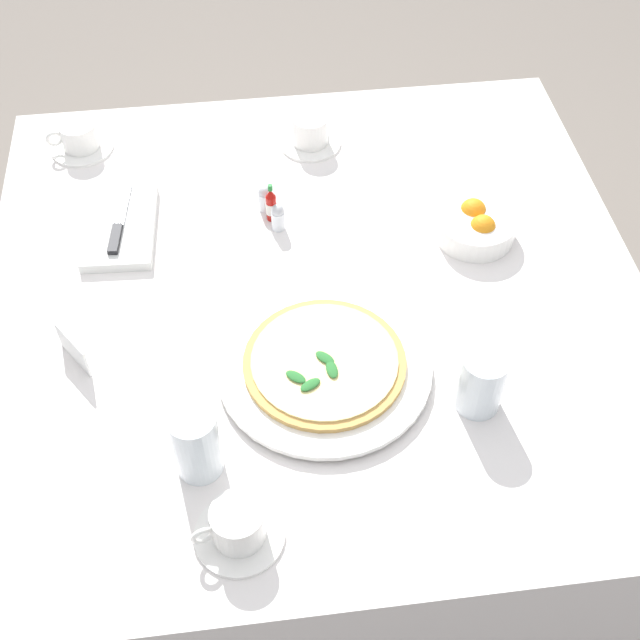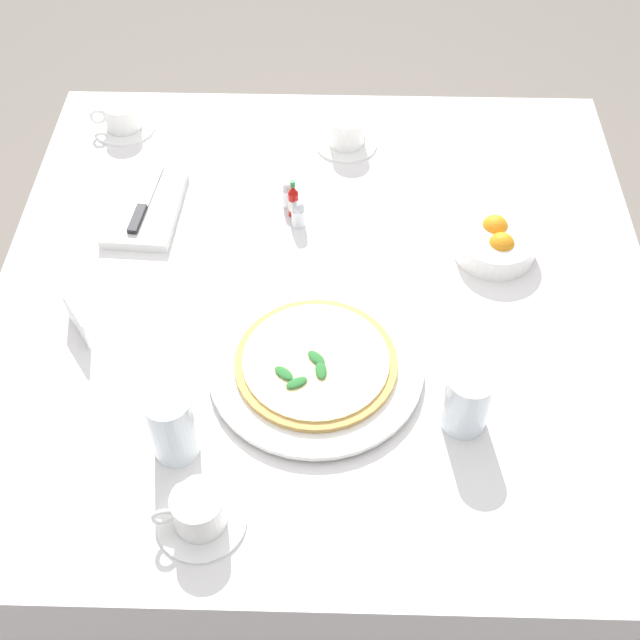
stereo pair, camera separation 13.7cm
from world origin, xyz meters
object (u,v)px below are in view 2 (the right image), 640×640
(citrus_bowl, at_px, (495,242))
(coffee_cup_center_back, at_px, (199,512))
(coffee_cup_near_right, at_px, (122,118))
(pizza, at_px, (316,362))
(pizza_plate, at_px, (316,367))
(coffee_cup_left_edge, at_px, (347,132))
(napkin_folded, at_px, (145,208))
(pepper_shaker, at_px, (298,215))
(water_glass_near_left, at_px, (466,404))
(water_glass_right_edge, at_px, (172,428))
(hot_sauce_bottle, at_px, (293,201))
(menu_card, at_px, (76,321))
(dinner_knife, at_px, (144,201))
(salt_shaker, at_px, (289,195))

(citrus_bowl, bearing_deg, coffee_cup_center_back, 139.36)
(coffee_cup_near_right, bearing_deg, pizza, -146.24)
(pizza_plate, relative_size, coffee_cup_left_edge, 2.70)
(napkin_folded, xyz_separation_m, pepper_shaker, (-0.03, -0.30, 0.02))
(water_glass_near_left, relative_size, napkin_folded, 0.49)
(coffee_cup_left_edge, relative_size, citrus_bowl, 0.87)
(pizza_plate, distance_m, coffee_cup_left_edge, 0.60)
(water_glass_right_edge, height_order, pepper_shaker, water_glass_right_edge)
(coffee_cup_left_edge, bearing_deg, citrus_bowl, -138.99)
(coffee_cup_near_right, xyz_separation_m, hot_sauce_bottle, (-0.26, -0.38, 0.01))
(menu_card, bearing_deg, pizza_plate, -135.20)
(pizza_plate, height_order, citrus_bowl, citrus_bowl)
(citrus_bowl, xyz_separation_m, hot_sauce_bottle, (0.09, 0.37, 0.01))
(coffee_cup_center_back, bearing_deg, pepper_shaker, -10.32)
(pizza, bearing_deg, citrus_bowl, -48.57)
(pizza, distance_m, dinner_knife, 0.51)
(coffee_cup_near_right, xyz_separation_m, water_glass_right_edge, (-0.79, -0.22, 0.03))
(water_glass_right_edge, bearing_deg, menu_card, 41.17)
(coffee_cup_left_edge, relative_size, salt_shaker, 2.31)
(coffee_cup_left_edge, distance_m, coffee_cup_near_right, 0.48)
(water_glass_right_edge, distance_m, salt_shaker, 0.58)
(citrus_bowl, bearing_deg, water_glass_right_edge, 129.56)
(pizza_plate, height_order, coffee_cup_near_right, coffee_cup_near_right)
(pizza_plate, distance_m, menu_card, 0.41)
(coffee_cup_left_edge, distance_m, hot_sauce_bottle, 0.24)
(pizza_plate, xyz_separation_m, menu_card, (0.07, 0.40, 0.02))
(coffee_cup_center_back, xyz_separation_m, coffee_cup_left_edge, (0.87, -0.20, -0.00))
(napkin_folded, distance_m, dinner_knife, 0.01)
(citrus_bowl, bearing_deg, pizza, 131.43)
(dinner_knife, bearing_deg, pepper_shaker, -89.89)
(coffee_cup_center_back, bearing_deg, water_glass_right_edge, 22.56)
(dinner_knife, bearing_deg, coffee_cup_left_edge, -54.49)
(water_glass_right_edge, height_order, hot_sauce_bottle, water_glass_right_edge)
(pizza, distance_m, citrus_bowl, 0.43)
(coffee_cup_center_back, relative_size, citrus_bowl, 0.87)
(water_glass_near_left, xyz_separation_m, pepper_shaker, (0.44, 0.28, -0.02))
(coffee_cup_center_back, relative_size, water_glass_right_edge, 1.03)
(water_glass_near_left, height_order, napkin_folded, water_glass_near_left)
(pizza_plate, distance_m, water_glass_near_left, 0.25)
(coffee_cup_near_right, bearing_deg, dinner_knife, -161.17)
(coffee_cup_center_back, height_order, coffee_cup_near_right, coffee_cup_center_back)
(menu_card, bearing_deg, dinner_knife, -46.73)
(pepper_shaker, xyz_separation_m, menu_card, (-0.28, 0.36, 0.00))
(dinner_knife, bearing_deg, pizza, -132.03)
(coffee_cup_left_edge, distance_m, water_glass_near_left, 0.72)
(water_glass_right_edge, xyz_separation_m, menu_card, (0.23, 0.20, -0.03))
(citrus_bowl, xyz_separation_m, pepper_shaker, (0.07, 0.36, -0.00))
(water_glass_right_edge, bearing_deg, hot_sauce_bottle, -16.16)
(salt_shaker, bearing_deg, water_glass_near_left, -149.33)
(napkin_folded, bearing_deg, coffee_cup_center_back, -161.20)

